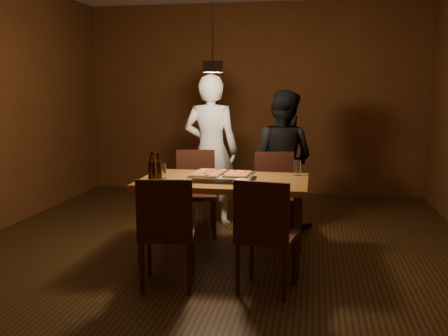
% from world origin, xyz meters
% --- Properties ---
extents(room_shell, '(6.00, 6.00, 6.00)m').
position_xyz_m(room_shell, '(0.00, 0.00, 1.40)').
color(room_shell, '#3D2610').
rests_on(room_shell, ground).
extents(dining_table, '(1.50, 0.90, 0.75)m').
position_xyz_m(dining_table, '(0.12, -0.09, 0.68)').
color(dining_table, '#965E26').
rests_on(dining_table, floor).
extents(chair_far_left, '(0.51, 0.51, 0.49)m').
position_xyz_m(chair_far_left, '(-0.33, 0.71, 0.54)').
color(chair_far_left, '#38190F').
rests_on(chair_far_left, floor).
extents(chair_far_right, '(0.51, 0.51, 0.49)m').
position_xyz_m(chair_far_right, '(0.53, 0.69, 0.54)').
color(chair_far_right, '#38190F').
rests_on(chair_far_right, floor).
extents(chair_near_left, '(0.49, 0.49, 0.49)m').
position_xyz_m(chair_near_left, '(-0.19, -0.88, 0.54)').
color(chair_near_left, '#38190F').
rests_on(chair_near_left, floor).
extents(chair_near_right, '(0.49, 0.49, 0.49)m').
position_xyz_m(chair_near_right, '(0.56, -0.83, 0.54)').
color(chair_near_right, '#38190F').
rests_on(chair_near_right, floor).
extents(pizza_tray, '(0.57, 0.47, 0.05)m').
position_xyz_m(pizza_tray, '(0.11, -0.12, 0.77)').
color(pizza_tray, silver).
rests_on(pizza_tray, dining_table).
extents(pizza_meat, '(0.28, 0.42, 0.02)m').
position_xyz_m(pizza_meat, '(-0.02, -0.12, 0.81)').
color(pizza_meat, maroon).
rests_on(pizza_meat, pizza_tray).
extents(pizza_cheese, '(0.22, 0.34, 0.02)m').
position_xyz_m(pizza_cheese, '(0.25, -0.12, 0.81)').
color(pizza_cheese, gold).
rests_on(pizza_cheese, pizza_tray).
extents(spatula, '(0.11, 0.25, 0.04)m').
position_xyz_m(spatula, '(0.12, -0.09, 0.81)').
color(spatula, silver).
rests_on(spatula, pizza_tray).
extents(beer_bottle_a, '(0.07, 0.07, 0.27)m').
position_xyz_m(beer_bottle_a, '(-0.44, -0.43, 0.89)').
color(beer_bottle_a, black).
rests_on(beer_bottle_a, dining_table).
extents(beer_bottle_b, '(0.07, 0.07, 0.25)m').
position_xyz_m(beer_bottle_b, '(-0.43, -0.32, 0.87)').
color(beer_bottle_b, black).
rests_on(beer_bottle_b, dining_table).
extents(water_glass_left, '(0.08, 0.08, 0.13)m').
position_xyz_m(water_glass_left, '(-0.44, -0.16, 0.82)').
color(water_glass_left, silver).
rests_on(water_glass_left, dining_table).
extents(water_glass_right, '(0.07, 0.07, 0.14)m').
position_xyz_m(water_glass_right, '(0.76, 0.22, 0.82)').
color(water_glass_right, silver).
rests_on(water_glass_right, dining_table).
extents(plate_slice, '(0.23, 0.23, 0.03)m').
position_xyz_m(plate_slice, '(-0.45, -0.47, 0.76)').
color(plate_slice, white).
rests_on(plate_slice, dining_table).
extents(napkin, '(0.15, 0.12, 0.06)m').
position_xyz_m(napkin, '(0.32, -0.38, 0.78)').
color(napkin, white).
rests_on(napkin, dining_table).
extents(diner_white, '(0.65, 0.45, 1.72)m').
position_xyz_m(diner_white, '(-0.24, 1.07, 0.86)').
color(diner_white, white).
rests_on(diner_white, floor).
extents(diner_dark, '(0.92, 0.83, 1.54)m').
position_xyz_m(diner_dark, '(0.56, 1.11, 0.77)').
color(diner_dark, black).
rests_on(diner_dark, floor).
extents(pendant_lamp, '(0.18, 0.18, 1.10)m').
position_xyz_m(pendant_lamp, '(0.00, 0.00, 1.76)').
color(pendant_lamp, black).
rests_on(pendant_lamp, ceiling).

